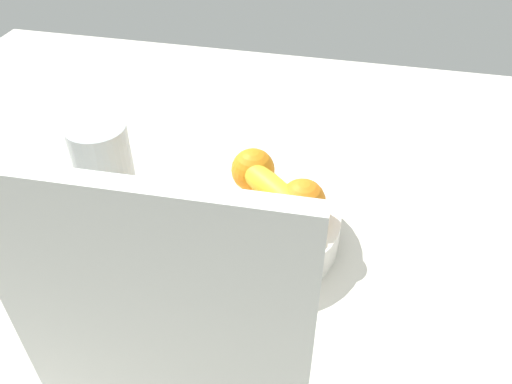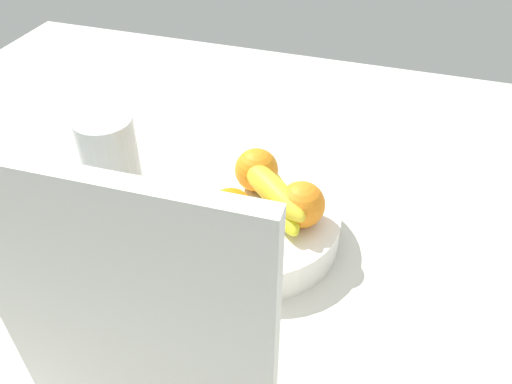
# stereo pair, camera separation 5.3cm
# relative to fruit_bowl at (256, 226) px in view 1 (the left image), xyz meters

# --- Properties ---
(ground_plane) EXTENTS (1.80, 1.40, 0.03)m
(ground_plane) POSITION_rel_fruit_bowl_xyz_m (-0.03, 0.02, -0.04)
(ground_plane) COLOR silver
(fruit_bowl) EXTENTS (0.26, 0.26, 0.06)m
(fruit_bowl) POSITION_rel_fruit_bowl_xyz_m (0.00, 0.00, 0.00)
(fruit_bowl) COLOR white
(fruit_bowl) RESTS_ON ground_plane
(orange_front_left) EXTENTS (0.07, 0.07, 0.07)m
(orange_front_left) POSITION_rel_fruit_bowl_xyz_m (0.02, 0.05, 0.06)
(orange_front_left) COLOR orange
(orange_front_left) RESTS_ON fruit_bowl
(orange_front_right) EXTENTS (0.07, 0.07, 0.07)m
(orange_front_right) POSITION_rel_fruit_bowl_xyz_m (-0.07, 0.00, 0.06)
(orange_front_right) COLOR orange
(orange_front_right) RESTS_ON fruit_bowl
(orange_center) EXTENTS (0.07, 0.07, 0.07)m
(orange_center) POSITION_rel_fruit_bowl_xyz_m (0.02, -0.06, 0.06)
(orange_center) COLOR orange
(orange_center) RESTS_ON fruit_bowl
(banana_bunch) EXTENTS (0.15, 0.16, 0.06)m
(banana_bunch) POSITION_rel_fruit_bowl_xyz_m (-0.03, -0.02, 0.06)
(banana_bunch) COLOR yellow
(banana_bunch) RESTS_ON fruit_bowl
(cutting_board) EXTENTS (0.28, 0.03, 0.36)m
(cutting_board) POSITION_rel_fruit_bowl_xyz_m (0.02, 0.32, 0.15)
(cutting_board) COLOR silver
(cutting_board) RESTS_ON ground_plane
(thermos_tumbler) EXTENTS (0.09, 0.09, 0.18)m
(thermos_tumbler) POSITION_rel_fruit_bowl_xyz_m (0.24, 0.00, 0.06)
(thermos_tumbler) COLOR #B4BBBC
(thermos_tumbler) RESTS_ON ground_plane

